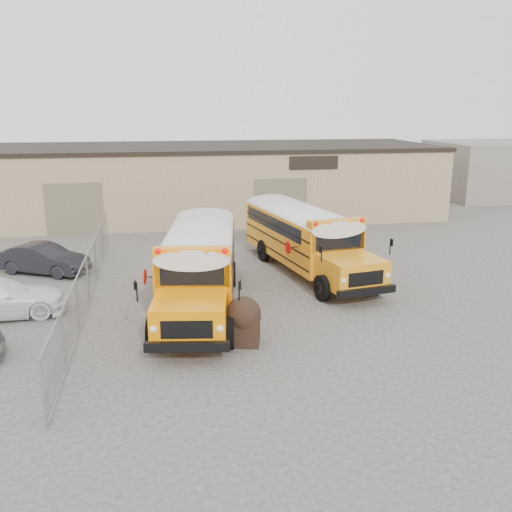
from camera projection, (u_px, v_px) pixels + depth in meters
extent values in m
plane|color=#413E3C|center=(258.00, 320.00, 19.80)|extent=(120.00, 120.00, 0.00)
cube|color=tan|center=(207.00, 182.00, 38.28)|extent=(30.00, 10.00, 4.50)
cube|color=black|center=(206.00, 147.00, 37.69)|extent=(30.20, 10.20, 0.25)
cube|color=black|center=(314.00, 163.00, 34.05)|extent=(3.00, 0.08, 0.80)
cube|color=brown|center=(74.00, 209.00, 32.38)|extent=(3.20, 0.08, 3.00)
cube|color=brown|center=(281.00, 203.00, 34.34)|extent=(3.20, 0.08, 3.00)
cylinder|color=gray|center=(43.00, 395.00, 12.88)|extent=(0.07, 0.07, 1.80)
cylinder|color=gray|center=(63.00, 342.00, 15.73)|extent=(0.07, 0.07, 1.80)
cylinder|color=gray|center=(77.00, 306.00, 18.59)|extent=(0.07, 0.07, 1.80)
cylinder|color=gray|center=(88.00, 279.00, 21.45)|extent=(0.07, 0.07, 1.80)
cylinder|color=gray|center=(96.00, 259.00, 24.31)|extent=(0.07, 0.07, 1.80)
cylinder|color=gray|center=(102.00, 242.00, 27.16)|extent=(0.07, 0.07, 1.80)
cylinder|color=gray|center=(107.00, 229.00, 30.02)|extent=(0.07, 0.07, 1.80)
cylinder|color=gray|center=(86.00, 257.00, 21.22)|extent=(0.05, 18.00, 0.05)
cylinder|color=gray|center=(89.00, 300.00, 21.67)|extent=(0.05, 18.00, 0.05)
cube|color=gray|center=(88.00, 279.00, 21.45)|extent=(0.02, 18.00, 1.70)
cube|color=gray|center=(499.00, 169.00, 46.02)|extent=(10.00, 8.00, 4.40)
cube|color=orange|center=(209.00, 228.00, 27.43)|extent=(3.52, 7.80, 2.03)
cube|color=orange|center=(203.00, 264.00, 22.86)|extent=(2.47, 2.47, 1.14)
cube|color=black|center=(204.00, 233.00, 23.67)|extent=(2.02, 0.35, 0.74)
cube|color=silver|center=(208.00, 204.00, 27.13)|extent=(3.53, 7.88, 0.40)
cube|color=orange|center=(204.00, 217.00, 23.73)|extent=(2.47, 0.84, 0.36)
sphere|color=#E50705|center=(178.00, 215.00, 23.45)|extent=(0.20, 0.20, 0.20)
sphere|color=#E50705|center=(228.00, 215.00, 23.51)|extent=(0.20, 0.20, 0.20)
sphere|color=orange|center=(192.00, 215.00, 23.47)|extent=(0.20, 0.20, 0.20)
sphere|color=orange|center=(215.00, 215.00, 23.49)|extent=(0.20, 0.20, 0.20)
cube|color=black|center=(201.00, 283.00, 21.85)|extent=(2.43, 0.56, 0.28)
cube|color=black|center=(213.00, 229.00, 31.35)|extent=(2.43, 0.54, 0.28)
cube|color=black|center=(209.00, 229.00, 27.45)|extent=(3.54, 7.65, 0.06)
cube|color=black|center=(209.00, 215.00, 27.57)|extent=(3.38, 6.63, 0.61)
cylinder|color=black|center=(174.00, 277.00, 23.08)|extent=(0.42, 1.06, 1.03)
cylinder|color=black|center=(232.00, 276.00, 23.14)|extent=(0.42, 1.06, 1.03)
cylinder|color=black|center=(188.00, 241.00, 29.11)|extent=(0.42, 1.06, 1.03)
cylinder|color=black|center=(234.00, 241.00, 29.18)|extent=(0.42, 1.06, 1.03)
cylinder|color=#BF0505|center=(167.00, 237.00, 24.87)|extent=(0.11, 0.55, 0.55)
cube|color=orange|center=(254.00, 213.00, 31.33)|extent=(3.80, 7.75, 2.00)
cube|color=orange|center=(289.00, 239.00, 27.11)|extent=(2.52, 2.52, 1.12)
cube|color=black|center=(281.00, 214.00, 27.85)|extent=(1.98, 0.44, 0.73)
cube|color=silver|center=(254.00, 192.00, 31.03)|extent=(3.81, 7.83, 0.39)
cube|color=orange|center=(279.00, 201.00, 27.89)|extent=(2.44, 0.93, 0.35)
sphere|color=#E50705|center=(261.00, 201.00, 27.31)|extent=(0.20, 0.20, 0.20)
sphere|color=#E50705|center=(300.00, 198.00, 28.01)|extent=(0.20, 0.20, 0.20)
sphere|color=orange|center=(272.00, 200.00, 27.50)|extent=(0.20, 0.20, 0.20)
sphere|color=orange|center=(289.00, 199.00, 27.82)|extent=(0.20, 0.20, 0.20)
cube|color=black|center=(299.00, 254.00, 26.19)|extent=(2.39, 0.66, 0.27)
cube|color=black|center=(233.00, 216.00, 34.97)|extent=(2.39, 0.64, 0.27)
cube|color=black|center=(254.00, 214.00, 31.35)|extent=(3.81, 7.61, 0.06)
cube|color=black|center=(252.00, 202.00, 31.45)|extent=(3.61, 6.60, 0.61)
cylinder|color=black|center=(266.00, 252.00, 26.96)|extent=(0.46, 1.05, 1.02)
cylinder|color=black|center=(310.00, 248.00, 27.75)|extent=(0.46, 1.05, 1.02)
cylinder|color=black|center=(226.00, 227.00, 32.53)|extent=(0.46, 1.05, 1.02)
cylinder|color=black|center=(264.00, 224.00, 33.32)|extent=(0.46, 1.05, 1.02)
cylinder|color=#BF0505|center=(241.00, 221.00, 28.44)|extent=(0.13, 0.54, 0.55)
cube|color=black|center=(243.00, 328.00, 17.77)|extent=(1.19, 1.12, 1.02)
sphere|color=black|center=(243.00, 314.00, 17.65)|extent=(1.12, 1.12, 1.12)
imported|color=black|center=(44.00, 259.00, 25.16)|extent=(4.24, 3.07, 1.33)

